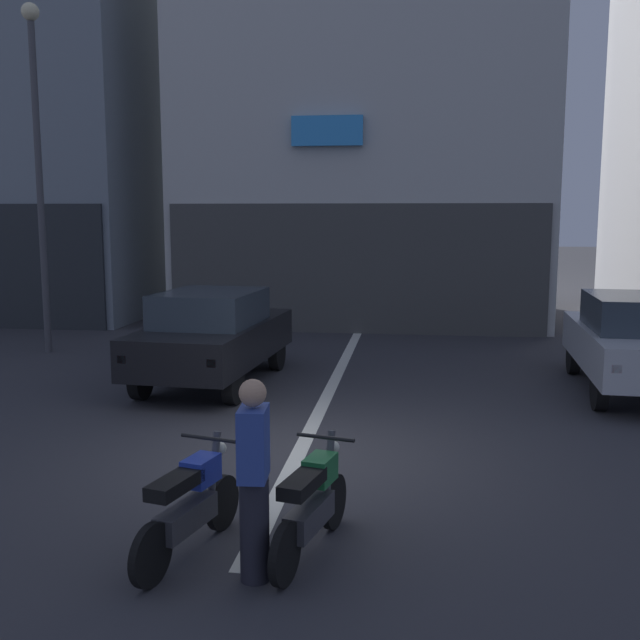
% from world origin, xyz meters
% --- Properties ---
extents(ground_plane, '(120.00, 120.00, 0.00)m').
position_xyz_m(ground_plane, '(0.00, 0.00, 0.00)').
color(ground_plane, '#333338').
extents(lane_centre_line, '(0.20, 18.00, 0.01)m').
position_xyz_m(lane_centre_line, '(0.00, 6.00, 0.00)').
color(lane_centre_line, silver).
rests_on(lane_centre_line, ground).
extents(building_corner_left, '(8.91, 7.90, 12.33)m').
position_xyz_m(building_corner_left, '(-10.68, 12.91, 6.15)').
color(building_corner_left, gray).
rests_on(building_corner_left, ground).
extents(car_black_crossing_near, '(2.07, 4.22, 1.64)m').
position_xyz_m(car_black_crossing_near, '(-2.06, 3.59, 0.89)').
color(car_black_crossing_near, black).
rests_on(car_black_crossing_near, ground).
extents(car_silver_parked_kerbside, '(1.99, 4.19, 1.64)m').
position_xyz_m(car_silver_parked_kerbside, '(5.04, 3.87, 0.89)').
color(car_silver_parked_kerbside, black).
rests_on(car_silver_parked_kerbside, ground).
extents(car_red_down_street, '(1.95, 4.18, 1.64)m').
position_xyz_m(car_red_down_street, '(1.47, 12.87, 0.89)').
color(car_red_down_street, black).
rests_on(car_red_down_street, ground).
extents(street_lamp, '(0.36, 0.36, 7.17)m').
position_xyz_m(street_lamp, '(-6.41, 6.01, 4.33)').
color(street_lamp, '#47474C').
rests_on(street_lamp, ground).
extents(motorcycle_blue_row_leftmost, '(0.60, 1.63, 0.98)m').
position_xyz_m(motorcycle_blue_row_leftmost, '(-0.51, -2.72, 0.46)').
color(motorcycle_blue_row_leftmost, black).
rests_on(motorcycle_blue_row_leftmost, ground).
extents(motorcycle_green_row_left_mid, '(0.58, 1.64, 0.98)m').
position_xyz_m(motorcycle_green_row_left_mid, '(0.54, -2.56, 0.46)').
color(motorcycle_green_row_left_mid, black).
rests_on(motorcycle_green_row_left_mid, ground).
extents(person_by_motorcycles, '(0.25, 0.37, 1.67)m').
position_xyz_m(person_by_motorcycles, '(0.15, -3.08, 0.86)').
color(person_by_motorcycles, '#23232D').
rests_on(person_by_motorcycles, ground).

